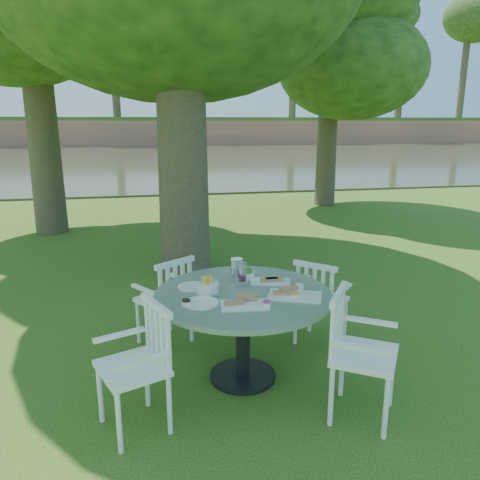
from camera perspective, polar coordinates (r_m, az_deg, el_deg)
name	(u,v)px	position (r m, az deg, el deg)	size (l,w,h in m)	color
ground	(244,318)	(5.28, 0.44, -9.51)	(140.00, 140.00, 0.00)	#22420D
table	(243,309)	(3.88, 0.35, -8.37)	(1.44, 1.44, 0.77)	black
chair_ne	(318,297)	(4.55, 9.50, -6.84)	(0.59, 0.59, 0.86)	white
chair_nw	(169,295)	(4.55, -8.62, -6.64)	(0.60, 0.59, 0.88)	white
chair_sw	(144,356)	(3.44, -11.63, -13.69)	(0.57, 0.59, 0.91)	white
chair_se	(352,344)	(3.57, 13.47, -12.28)	(0.64, 0.65, 0.95)	white
tableware	(238,285)	(3.88, -0.20, -5.48)	(1.14, 0.85, 0.21)	white
river	(161,159)	(27.82, -9.60, 9.68)	(100.00, 28.00, 0.12)	#31331E
far_bank	(153,63)	(46.14, -10.57, 20.40)	(100.00, 18.00, 15.20)	#985F47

